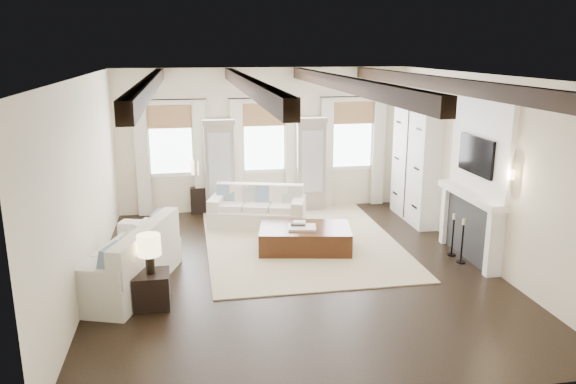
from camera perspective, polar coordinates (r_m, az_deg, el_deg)
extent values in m
plane|color=black|center=(9.52, 0.72, -7.89)|extent=(7.50, 7.50, 0.00)
cube|color=#F2E7C9|center=(12.67, -2.48, 5.29)|extent=(6.50, 0.04, 3.20)
cube|color=#F2E7C9|center=(5.56, 8.15, -7.09)|extent=(6.50, 0.04, 3.20)
cube|color=#F2E7C9|center=(9.02, -19.98, 0.61)|extent=(0.04, 7.50, 3.20)
cube|color=#F2E7C9|center=(10.15, 19.09, 2.18)|extent=(0.04, 7.50, 3.20)
cube|color=white|center=(8.81, 0.78, 11.72)|extent=(6.50, 7.50, 0.04)
cube|color=black|center=(8.68, -13.88, 10.47)|extent=(0.16, 7.40, 0.22)
cube|color=black|center=(8.71, -4.16, 10.86)|extent=(0.16, 7.40, 0.22)
cube|color=black|center=(8.99, 5.57, 10.94)|extent=(0.16, 7.40, 0.22)
cube|color=black|center=(9.49, 14.18, 10.76)|extent=(0.16, 7.40, 0.22)
cube|color=white|center=(12.53, -11.83, 5.12)|extent=(0.90, 0.03, 1.45)
cube|color=#9C7249|center=(12.39, -11.96, 7.49)|extent=(0.94, 0.04, 0.50)
cube|color=silver|center=(12.53, -14.59, 3.19)|extent=(0.28, 0.08, 2.50)
cube|color=silver|center=(12.49, -8.90, 3.46)|extent=(0.28, 0.08, 2.50)
cylinder|color=black|center=(12.31, -12.06, 9.17)|extent=(1.60, 0.02, 0.02)
cube|color=white|center=(12.63, -2.46, 5.49)|extent=(0.90, 0.03, 1.45)
cube|color=#9C7249|center=(12.50, -2.45, 7.85)|extent=(0.94, 0.04, 0.50)
cube|color=silver|center=(12.53, -5.19, 3.61)|extent=(0.28, 0.08, 2.50)
cube|color=silver|center=(12.70, 0.40, 3.81)|extent=(0.28, 0.08, 2.50)
cylinder|color=black|center=(12.41, -2.44, 9.52)|extent=(1.60, 0.02, 0.02)
cube|color=white|center=(13.06, 6.53, 5.71)|extent=(0.90, 0.03, 1.45)
cube|color=#9C7249|center=(12.93, 6.67, 7.99)|extent=(0.94, 0.04, 0.50)
cube|color=silver|center=(12.87, 3.95, 3.92)|extent=(0.28, 0.08, 2.50)
cube|color=silver|center=(13.22, 9.19, 4.06)|extent=(0.28, 0.08, 2.50)
cylinder|color=black|center=(12.85, 6.79, 9.61)|extent=(1.60, 0.02, 0.02)
cube|color=#9D9489|center=(12.47, -6.98, 2.24)|extent=(0.64, 0.38, 2.00)
cube|color=#B2B7BA|center=(12.24, -6.95, 2.73)|extent=(0.48, 0.02, 1.40)
cube|color=#9D9489|center=(12.29, -7.14, 7.07)|extent=(0.70, 0.42, 0.12)
cube|color=#9D9489|center=(12.74, 2.26, 2.60)|extent=(0.64, 0.38, 2.00)
cube|color=#B2B7BA|center=(12.52, 2.47, 3.09)|extent=(0.48, 0.02, 1.40)
cube|color=#9D9489|center=(12.57, 2.31, 7.34)|extent=(0.70, 0.42, 0.12)
cube|color=#232426|center=(10.37, 18.17, -3.51)|extent=(0.18, 1.50, 1.10)
cube|color=black|center=(10.40, 17.96, -4.31)|extent=(0.10, 0.90, 0.70)
cube|color=white|center=(9.68, 20.23, -4.98)|extent=(0.26, 0.14, 1.10)
cube|color=white|center=(11.05, 16.01, -2.25)|extent=(0.26, 0.14, 1.10)
cube|color=white|center=(10.17, 18.09, -0.27)|extent=(0.32, 1.90, 0.12)
cube|color=white|center=(10.04, 19.07, 4.96)|extent=(0.10, 1.90, 1.80)
cube|color=black|center=(10.05, 18.60, 3.55)|extent=(0.07, 1.10, 0.64)
cylinder|color=#FFD899|center=(9.19, 21.75, 1.66)|extent=(0.10, 0.10, 0.14)
cube|color=silver|center=(12.20, 12.83, 2.91)|extent=(0.40, 1.70, 2.50)
cube|color=black|center=(12.12, 11.91, 2.88)|extent=(0.01, 0.02, 2.40)
cube|color=#C3B593|center=(10.90, 1.23, -4.88)|extent=(3.58, 4.81, 0.02)
cube|color=silver|center=(11.70, -3.11, -2.63)|extent=(2.12, 1.39, 0.37)
cube|color=silver|center=(11.90, -2.88, -0.23)|extent=(1.84, 0.71, 0.46)
cube|color=silver|center=(11.77, -7.24, -1.06)|extent=(0.46, 0.87, 0.24)
cube|color=silver|center=(11.51, 1.08, -1.30)|extent=(0.46, 0.87, 0.24)
cube|color=silver|center=(11.67, -5.77, -1.43)|extent=(0.65, 0.68, 0.13)
cube|color=silver|center=(11.58, -3.16, -1.51)|extent=(0.65, 0.68, 0.13)
cube|color=silver|center=(11.51, -0.51, -1.59)|extent=(0.65, 0.68, 0.13)
cube|color=slate|center=(11.87, -6.32, -0.20)|extent=(0.43, 0.30, 0.41)
cube|color=silver|center=(11.82, -5.00, -0.24)|extent=(0.43, 0.30, 0.41)
cube|color=beige|center=(11.77, -3.67, -0.27)|extent=(0.43, 0.30, 0.41)
cube|color=slate|center=(11.73, -2.33, -0.31)|extent=(0.43, 0.30, 0.41)
cube|color=silver|center=(11.69, -0.98, -0.34)|extent=(0.43, 0.30, 0.41)
cube|color=beige|center=(11.66, 0.38, -0.38)|extent=(0.43, 0.30, 0.41)
cube|color=silver|center=(9.18, -16.32, -7.91)|extent=(1.76, 2.53, 0.44)
cube|color=silver|center=(8.84, -14.18, -5.18)|extent=(0.96, 2.16, 0.55)
cube|color=silver|center=(9.92, -14.00, -3.81)|extent=(1.03, 0.60, 0.29)
cube|color=silver|center=(8.21, -19.51, -8.14)|extent=(1.03, 0.60, 0.29)
cube|color=silver|center=(9.64, -15.14, -4.84)|extent=(0.83, 0.80, 0.15)
cube|color=silver|center=(9.09, -16.77, -6.14)|extent=(0.83, 0.80, 0.15)
cube|color=silver|center=(8.56, -18.62, -7.59)|extent=(0.83, 0.80, 0.15)
cube|color=slate|center=(9.62, -13.31, -3.30)|extent=(0.38, 0.52, 0.48)
cube|color=silver|center=(9.14, -14.60, -4.33)|extent=(0.38, 0.52, 0.48)
cube|color=beige|center=(8.67, -16.05, -5.48)|extent=(0.38, 0.52, 0.48)
cube|color=slate|center=(8.21, -17.66, -6.75)|extent=(0.38, 0.52, 0.48)
cube|color=black|center=(10.36, 1.73, -4.73)|extent=(1.81, 1.32, 0.43)
cube|color=white|center=(10.21, 1.44, -3.61)|extent=(0.56, 0.47, 0.04)
cube|color=#262628|center=(10.29, 1.01, -3.23)|extent=(0.29, 0.24, 0.04)
cube|color=beige|center=(10.26, 1.18, -3.08)|extent=(0.25, 0.21, 0.03)
cube|color=black|center=(8.40, -13.67, -9.61)|extent=(0.51, 0.51, 0.51)
cylinder|color=black|center=(8.25, -13.83, -7.12)|extent=(0.13, 0.13, 0.28)
cylinder|color=#F9D89E|center=(8.15, -13.95, -5.25)|extent=(0.33, 0.33, 0.30)
cube|color=black|center=(12.84, -9.00, -0.71)|extent=(0.39, 0.39, 0.59)
cylinder|color=black|center=(12.73, -9.08, 1.22)|extent=(0.14, 0.14, 0.30)
cylinder|color=#F9D89E|center=(12.67, -9.13, 2.56)|extent=(0.35, 0.35, 0.32)
cylinder|color=black|center=(10.28, 17.13, -6.79)|extent=(0.16, 0.16, 0.02)
cylinder|color=black|center=(10.16, 17.27, -5.00)|extent=(0.03, 0.03, 0.70)
cylinder|color=beige|center=(10.04, 17.44, -2.90)|extent=(0.06, 0.06, 0.10)
cylinder|color=black|center=(10.57, 16.26, -6.12)|extent=(0.16, 0.16, 0.02)
cylinder|color=black|center=(10.46, 16.39, -4.41)|extent=(0.03, 0.03, 0.69)
cylinder|color=beige|center=(10.34, 16.54, -2.40)|extent=(0.06, 0.06, 0.10)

